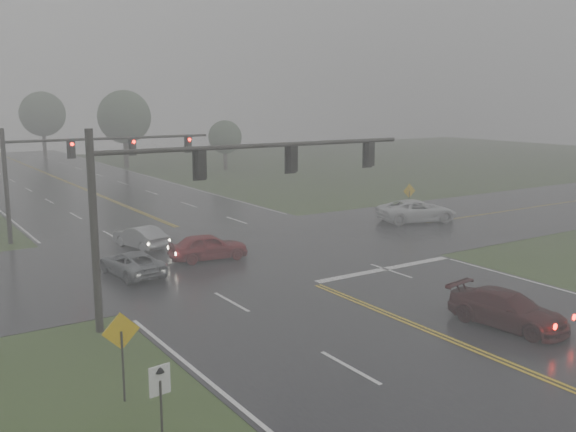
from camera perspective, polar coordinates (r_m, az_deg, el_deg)
main_road at (r=34.59m, az=-3.19°, el=-3.80°), size 18.00×160.00×0.02m
cross_street at (r=36.29m, az=-4.78°, el=-3.14°), size 120.00×14.00×0.02m
stop_bar at (r=32.76m, az=8.65°, el=-4.72°), size 8.50×0.50×0.01m
sedan_maroon at (r=25.94m, az=18.86°, el=-9.30°), size 2.53×4.82×1.33m
sedan_red at (r=34.53m, az=-7.07°, el=-3.89°), size 4.37×2.26×1.42m
sedan_silver at (r=37.86m, az=-12.96°, el=-2.80°), size 2.20×4.07×1.27m
car_grey at (r=32.25m, az=-13.67°, el=-5.15°), size 2.36×4.41×1.18m
pickup_white at (r=45.53m, az=11.36°, el=-0.51°), size 6.02×4.04×1.53m
signal_gantry_near at (r=25.45m, az=-7.28°, el=3.05°), size 14.43×0.33×7.47m
signal_gantry_far at (r=41.54m, az=-18.34°, el=4.82°), size 13.06×0.34×6.80m
sign_diamond_west at (r=18.92m, az=-14.58°, el=-10.77°), size 1.10×0.09×2.64m
sign_arrow_white at (r=15.74m, az=-11.27°, el=-15.38°), size 0.55×0.11×2.46m
sign_diamond_east at (r=46.63m, az=10.72°, el=1.85°), size 1.03×0.15×2.48m
tree_ne_a at (r=81.10m, az=-14.35°, el=8.53°), size 6.43×6.43×9.45m
tree_e_near at (r=77.34m, az=-5.62°, el=6.99°), size 4.01×4.01×5.89m
tree_n_far at (r=99.42m, az=-20.99°, el=8.46°), size 6.41×6.41×9.41m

